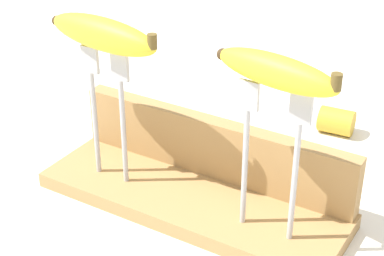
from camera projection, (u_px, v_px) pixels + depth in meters
ground_plane at (192, 206)px, 0.86m from camera, size 3.00×3.00×0.00m
wooden_board at (192, 200)px, 0.86m from camera, size 0.42×0.14×0.02m
board_backstop at (214, 147)px, 0.88m from camera, size 0.41×0.03×0.08m
fork_stand_left at (108, 104)px, 0.84m from camera, size 0.07×0.01×0.19m
fork_stand_right at (271, 149)px, 0.73m from camera, size 0.09×0.01×0.19m
banana_raised_left at (103, 34)px, 0.79m from camera, size 0.18×0.06×0.04m
banana_raised_right at (276, 71)px, 0.68m from camera, size 0.16×0.06×0.04m
banana_chunk_near at (336, 121)px, 1.04m from camera, size 0.06×0.05×0.04m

